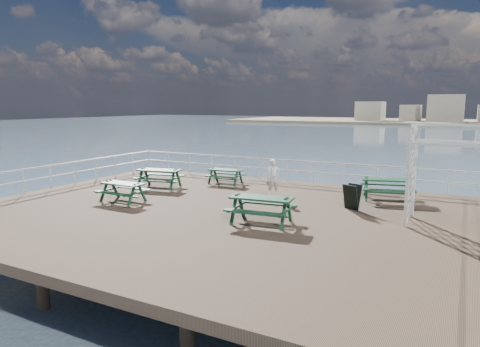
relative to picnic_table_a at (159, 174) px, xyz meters
name	(u,v)px	position (x,y,z in m)	size (l,w,h in m)	color
ground	(216,214)	(4.58, -2.51, -0.76)	(18.00, 14.00, 0.30)	brown
railing	(246,176)	(4.51, 0.06, 0.26)	(17.77, 13.76, 1.10)	silver
picnic_table_a	(159,174)	(0.00, 0.00, 0.00)	(2.23, 1.93, 0.96)	#153B24
picnic_table_b	(225,173)	(2.24, 2.28, -0.10)	(1.73, 1.43, 0.80)	#153B24
picnic_table_c	(387,184)	(9.80, 2.26, 0.01)	(2.33, 2.06, 0.97)	#153B24
picnic_table_d	(123,188)	(0.58, -3.02, -0.06)	(1.79, 1.45, 0.86)	#153B24
picnic_table_e	(261,204)	(6.76, -3.28, 0.01)	(2.17, 1.83, 0.98)	#153B24
trellis_arbor	(452,182)	(12.18, -0.95, 0.82)	(2.65, 1.51, 3.22)	silver
sandwich_board	(352,197)	(8.94, -0.08, -0.15)	(0.69, 0.60, 0.94)	black
person	(273,178)	(5.44, 0.74, 0.17)	(0.57, 0.37, 1.56)	silver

